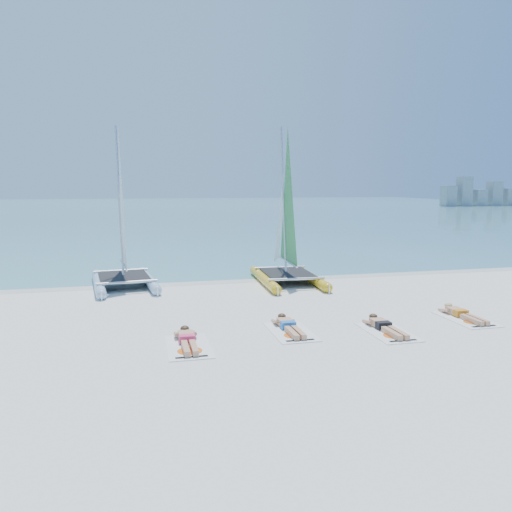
% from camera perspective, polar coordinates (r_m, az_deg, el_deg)
% --- Properties ---
extents(ground, '(140.00, 140.00, 0.00)m').
position_cam_1_polar(ground, '(14.30, 1.33, -6.81)').
color(ground, silver).
rests_on(ground, ground).
extents(sea, '(140.00, 115.00, 0.01)m').
position_cam_1_polar(sea, '(76.53, -10.76, 5.29)').
color(sea, '#74C2C2').
rests_on(sea, ground).
extents(wet_sand_strip, '(140.00, 1.40, 0.01)m').
position_cam_1_polar(wet_sand_strip, '(19.53, -2.76, -2.72)').
color(wet_sand_strip, silver).
rests_on(wet_sand_strip, ground).
extents(distant_skyline, '(14.00, 2.00, 5.00)m').
position_cam_1_polar(distant_skyline, '(94.63, 24.01, 6.43)').
color(distant_skyline, '#9AA2AA').
rests_on(distant_skyline, ground).
extents(catamaran_blue, '(2.61, 4.66, 6.08)m').
position_cam_1_polar(catamaran_blue, '(18.75, -15.05, 2.14)').
color(catamaran_blue, '#B9DEF3').
rests_on(catamaran_blue, ground).
extents(catamaran_yellow, '(2.32, 4.86, 6.13)m').
position_cam_1_polar(catamaran_yellow, '(19.13, 3.32, 2.88)').
color(catamaran_yellow, gold).
rests_on(catamaran_yellow, ground).
extents(towel_a, '(1.00, 1.85, 0.02)m').
position_cam_1_polar(towel_a, '(11.74, -7.76, -10.21)').
color(towel_a, white).
rests_on(towel_a, ground).
extents(sunbather_a, '(0.37, 1.73, 0.26)m').
position_cam_1_polar(sunbather_a, '(11.88, -7.86, -9.42)').
color(sunbather_a, tan).
rests_on(sunbather_a, towel_a).
extents(towel_b, '(1.00, 1.85, 0.02)m').
position_cam_1_polar(towel_b, '(12.77, 4.00, -8.63)').
color(towel_b, white).
rests_on(towel_b, ground).
extents(sunbather_b, '(0.37, 1.73, 0.26)m').
position_cam_1_polar(sunbather_b, '(12.91, 3.75, -7.93)').
color(sunbather_b, tan).
rests_on(sunbather_b, towel_b).
extents(towel_c, '(1.00, 1.85, 0.02)m').
position_cam_1_polar(towel_c, '(13.14, 14.82, -8.40)').
color(towel_c, white).
rests_on(towel_c, ground).
extents(sunbather_c, '(0.37, 1.73, 0.26)m').
position_cam_1_polar(sunbather_c, '(13.27, 14.45, -7.73)').
color(sunbather_c, tan).
rests_on(sunbather_c, towel_c).
extents(towel_d, '(1.00, 1.85, 0.02)m').
position_cam_1_polar(towel_d, '(15.05, 22.85, -6.66)').
color(towel_d, white).
rests_on(towel_d, ground).
extents(sunbather_d, '(0.37, 1.73, 0.26)m').
position_cam_1_polar(sunbather_d, '(15.17, 22.44, -6.09)').
color(sunbather_d, tan).
rests_on(sunbather_d, towel_d).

